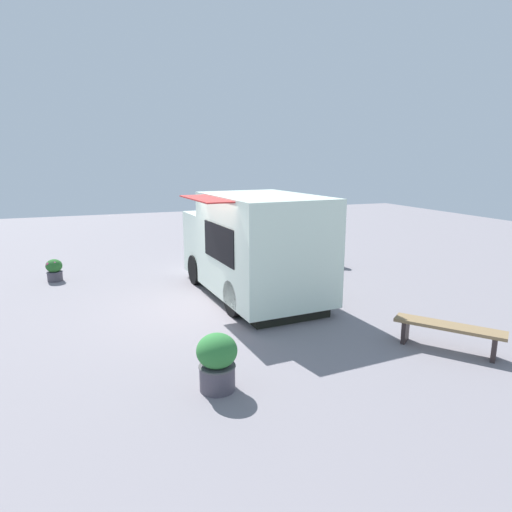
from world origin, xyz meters
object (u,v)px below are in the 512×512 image
at_px(person_customer, 334,257).
at_px(plaza_bench, 448,331).
at_px(food_truck, 253,248).
at_px(planter_flowering_far, 217,361).
at_px(planter_flowering_near, 54,270).

height_order(person_customer, plaza_bench, person_customer).
relative_size(person_customer, plaza_bench, 0.48).
bearing_deg(plaza_bench, food_truck, 116.10).
bearing_deg(planter_flowering_far, food_truck, 62.98).
relative_size(planter_flowering_near, planter_flowering_far, 0.71).
xyz_separation_m(person_customer, plaza_bench, (-1.45, -6.41, 0.06)).
height_order(food_truck, plaza_bench, food_truck).
height_order(food_truck, planter_flowering_near, food_truck).
height_order(planter_flowering_far, plaza_bench, planter_flowering_far).
bearing_deg(person_customer, planter_flowering_far, -132.59).
distance_m(food_truck, person_customer, 4.23).
xyz_separation_m(planter_flowering_far, plaza_bench, (4.32, -0.14, -0.09)).
xyz_separation_m(food_truck, planter_flowering_far, (-2.17, -4.25, -0.77)).
xyz_separation_m(food_truck, person_customer, (3.60, 2.02, -0.92)).
bearing_deg(planter_flowering_far, person_customer, 47.41).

